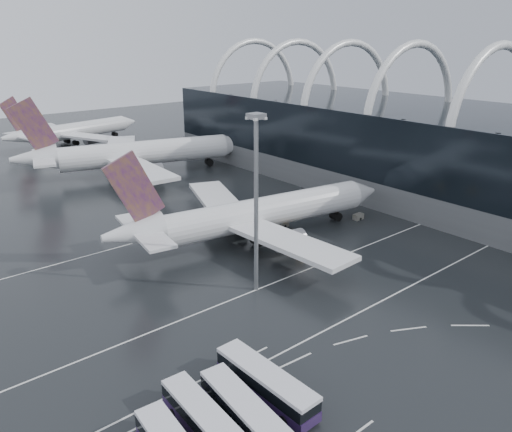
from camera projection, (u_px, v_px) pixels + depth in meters
ground at (323, 319)px, 66.77m from camera, size 420.00×420.00×0.00m
terminal at (447, 150)px, 114.28m from camera, size 42.00×160.00×34.90m
lane_marking_near at (335, 325)px, 65.32m from camera, size 120.00×0.25×0.01m
lane_marking_mid at (265, 286)px, 75.44m from camera, size 120.00×0.25×0.01m
lane_marking_far at (170, 233)px, 95.69m from camera, size 120.00×0.25×0.01m
bus_bay_line_north at (166, 397)px, 52.38m from camera, size 28.00×0.25×0.01m
airliner_main at (253, 215)px, 90.98m from camera, size 56.96×49.42×19.31m
airliner_gate_b at (134, 154)px, 134.21m from camera, size 61.97×54.94×21.82m
airliner_gate_c at (73, 131)px, 171.28m from camera, size 50.45×45.85×18.03m
bus_row_near_b at (204, 420)px, 47.02m from camera, size 3.32×12.24×2.98m
bus_row_near_c at (245, 412)px, 47.93m from camera, size 3.89×12.71×3.08m
bus_row_near_d at (266, 382)px, 51.94m from camera, size 3.40×13.14×3.22m
floodlight_mast at (256, 184)px, 68.99m from camera, size 2.00×2.00×26.10m
gse_cart_belly_a at (293, 237)px, 92.63m from camera, size 1.96×1.16×1.07m
gse_cart_belly_b at (283, 224)px, 98.69m from camera, size 2.09×1.23×1.14m
gse_cart_belly_c at (302, 253)px, 85.75m from camera, size 1.90×1.13×1.04m
gse_cart_belly_d at (358, 217)px, 102.56m from camera, size 2.18×1.29×1.19m
gse_cart_belly_e at (263, 219)px, 101.15m from camera, size 2.45×1.45×1.34m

